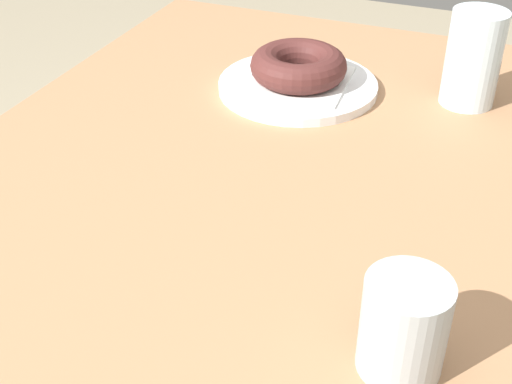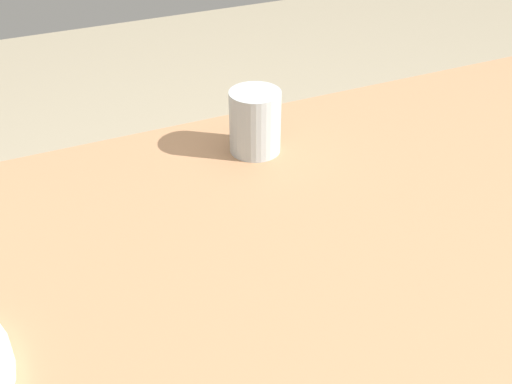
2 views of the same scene
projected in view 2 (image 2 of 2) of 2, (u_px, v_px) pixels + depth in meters
table at (318, 322)px, 0.62m from camera, size 1.27×0.62×0.77m
sugar_jar at (255, 122)px, 0.72m from camera, size 0.06×0.06×0.08m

